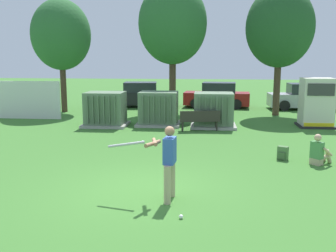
% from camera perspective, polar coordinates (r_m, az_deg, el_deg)
% --- Properties ---
extents(ground_plane, '(96.00, 96.00, 0.00)m').
position_cam_1_polar(ground_plane, '(9.75, -3.78, -9.44)').
color(ground_plane, '#3D752D').
extents(fence_panel, '(4.80, 0.12, 2.00)m').
position_cam_1_polar(fence_panel, '(22.10, -21.51, 3.62)').
color(fence_panel, silver).
rests_on(fence_panel, ground).
extents(transformer_west, '(2.10, 1.70, 1.62)m').
position_cam_1_polar(transformer_west, '(18.60, -9.25, 2.42)').
color(transformer_west, '#9E9B93').
rests_on(transformer_west, ground).
extents(transformer_mid_west, '(2.10, 1.70, 1.62)m').
position_cam_1_polar(transformer_mid_west, '(18.56, -1.39, 2.53)').
color(transformer_mid_west, '#9E9B93').
rests_on(transformer_mid_west, ground).
extents(transformer_mid_east, '(2.10, 1.70, 1.62)m').
position_cam_1_polar(transformer_mid_east, '(18.18, 6.76, 2.30)').
color(transformer_mid_east, '#9E9B93').
rests_on(transformer_mid_east, ground).
extents(generator_enclosure, '(1.60, 1.40, 2.30)m').
position_cam_1_polar(generator_enclosure, '(19.37, 21.11, 3.21)').
color(generator_enclosure, '#262626').
rests_on(generator_enclosure, ground).
extents(park_bench, '(1.84, 0.72, 0.92)m').
position_cam_1_polar(park_bench, '(17.20, 4.73, 1.03)').
color(park_bench, '#2D2823').
rests_on(park_bench, ground).
extents(batter, '(1.62, 0.73, 1.74)m').
position_cam_1_polar(batter, '(8.81, -0.12, -4.92)').
color(batter, tan).
rests_on(batter, ground).
extents(sports_ball, '(0.09, 0.09, 0.09)m').
position_cam_1_polar(sports_ball, '(8.11, 1.95, -13.26)').
color(sports_ball, white).
rests_on(sports_ball, ground).
extents(seated_spectator, '(0.77, 0.71, 0.96)m').
position_cam_1_polar(seated_spectator, '(12.75, 21.43, -3.64)').
color(seated_spectator, tan).
rests_on(seated_spectator, ground).
extents(backpack, '(0.38, 0.36, 0.44)m').
position_cam_1_polar(backpack, '(12.95, 16.61, -3.89)').
color(backpack, '#4C723F').
rests_on(backpack, ground).
extents(tree_left, '(3.44, 3.44, 6.57)m').
position_cam_1_polar(tree_left, '(23.82, -15.55, 12.84)').
color(tree_left, '#4C3828').
rests_on(tree_left, ground).
extents(tree_center_left, '(3.90, 3.90, 7.46)m').
position_cam_1_polar(tree_center_left, '(22.67, 0.69, 14.90)').
color(tree_center_left, '#4C3828').
rests_on(tree_center_left, ground).
extents(tree_center_right, '(3.69, 3.69, 7.05)m').
position_cam_1_polar(tree_center_right, '(22.52, 16.21, 13.81)').
color(tree_center_right, '#4C3828').
rests_on(tree_center_right, ground).
extents(parked_car_leftmost, '(4.35, 2.24, 1.62)m').
position_cam_1_polar(parked_car_leftmost, '(25.57, -4.33, 4.55)').
color(parked_car_leftmost, black).
rests_on(parked_car_leftmost, ground).
extents(parked_car_left_of_center, '(4.32, 2.17, 1.62)m').
position_cam_1_polar(parked_car_left_of_center, '(25.44, 7.30, 4.47)').
color(parked_car_left_of_center, maroon).
rests_on(parked_car_left_of_center, ground).
extents(parked_car_right_of_center, '(4.24, 1.99, 1.62)m').
position_cam_1_polar(parked_car_right_of_center, '(25.71, 19.44, 4.03)').
color(parked_car_right_of_center, '#B2B2B7').
rests_on(parked_car_right_of_center, ground).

